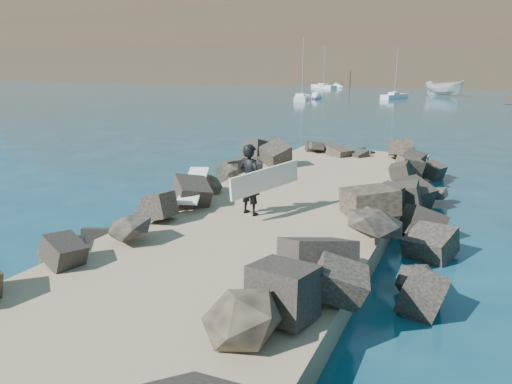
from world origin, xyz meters
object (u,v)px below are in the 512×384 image
Objects in this scene: surfboard_resting at (194,189)px; surfer_with_board at (252,180)px; boat_imported at (444,88)px; sailboat_a at (302,98)px.

surfboard_resting is 1.04× the size of surfer_with_board.
boat_imported is 2.81× the size of surfer_with_board.
sailboat_a is at bearing 108.44° from surfer_with_board.
sailboat_a reaches higher than surfboard_resting.
surfer_with_board reaches higher than boat_imported.
boat_imported is 24.89m from sailboat_a.
sailboat_a is (-16.21, 48.62, -1.22)m from surfer_with_board.
boat_imported reaches higher than surfboard_resting.
boat_imported is at bearing 48.27° from sailboat_a.
sailboat_a is at bearing 83.76° from surfboard_resting.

